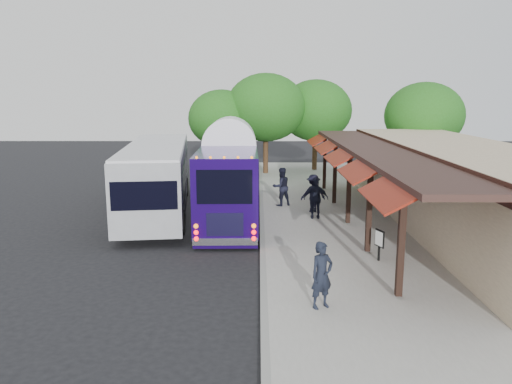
% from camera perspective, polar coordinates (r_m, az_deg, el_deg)
% --- Properties ---
extents(ground, '(90.00, 90.00, 0.00)m').
position_cam_1_polar(ground, '(17.98, 0.62, -7.42)').
color(ground, black).
rests_on(ground, ground).
extents(sidewalk, '(10.00, 40.00, 0.15)m').
position_cam_1_polar(sidewalk, '(22.38, 13.50, -3.80)').
color(sidewalk, '#9E9B93').
rests_on(sidewalk, ground).
extents(curb, '(0.20, 40.00, 0.16)m').
position_cam_1_polar(curb, '(21.79, 0.69, -3.89)').
color(curb, gray).
rests_on(curb, ground).
extents(station_shelter, '(8.15, 20.00, 3.60)m').
position_cam_1_polar(station_shelter, '(23.02, 21.93, 0.63)').
color(station_shelter, tan).
rests_on(station_shelter, ground).
extents(coach_bus, '(2.70, 11.67, 3.71)m').
position_cam_1_polar(coach_bus, '(23.64, -2.98, 2.04)').
color(coach_bus, '#1B064D').
rests_on(coach_bus, ground).
extents(city_bus, '(4.19, 12.69, 3.35)m').
position_cam_1_polar(city_bus, '(24.85, -11.21, 1.95)').
color(city_bus, gray).
rests_on(city_bus, ground).
extents(ped_a, '(0.78, 0.69, 1.80)m').
position_cam_1_polar(ped_a, '(13.37, 7.53, -9.40)').
color(ped_a, black).
rests_on(ped_a, sidewalk).
extents(ped_b, '(1.17, 1.06, 1.95)m').
position_cam_1_polar(ped_b, '(25.22, 2.91, 0.61)').
color(ped_b, black).
rests_on(ped_b, sidewalk).
extents(ped_c, '(1.12, 0.53, 1.87)m').
position_cam_1_polar(ped_c, '(22.71, 6.88, -0.73)').
color(ped_c, black).
rests_on(ped_c, sidewalk).
extents(ped_d, '(1.24, 0.80, 1.82)m').
position_cam_1_polar(ped_d, '(24.00, 6.55, -0.15)').
color(ped_d, black).
rests_on(ped_d, sidewalk).
extents(sign_board, '(0.22, 0.47, 1.08)m').
position_cam_1_polar(sign_board, '(17.41, 13.92, -5.34)').
color(sign_board, black).
rests_on(sign_board, sidewalk).
extents(tree_left, '(5.62, 5.62, 7.19)m').
position_cam_1_polar(tree_left, '(35.53, 1.13, 9.63)').
color(tree_left, '#382314').
rests_on(tree_left, ground).
extents(tree_mid, '(5.31, 5.31, 6.80)m').
position_cam_1_polar(tree_mid, '(37.39, 6.83, 9.22)').
color(tree_mid, '#382314').
rests_on(tree_mid, ground).
extents(tree_right, '(5.08, 5.08, 6.51)m').
position_cam_1_polar(tree_right, '(34.46, 18.67, 8.25)').
color(tree_right, '#382314').
rests_on(tree_right, ground).
extents(tree_far, '(4.73, 4.73, 6.06)m').
position_cam_1_polar(tree_far, '(35.54, -3.94, 8.38)').
color(tree_far, '#382314').
rests_on(tree_far, ground).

